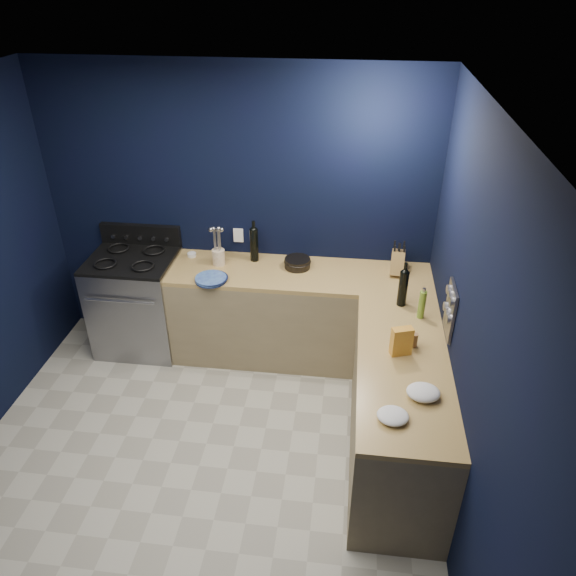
% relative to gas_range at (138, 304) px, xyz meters
% --- Properties ---
extents(floor, '(3.50, 3.50, 0.02)m').
position_rel_gas_range_xyz_m(floor, '(0.93, -1.42, -0.47)').
color(floor, '#ADA998').
rests_on(floor, ground).
extents(ceiling, '(3.50, 3.50, 0.02)m').
position_rel_gas_range_xyz_m(ceiling, '(0.93, -1.42, 2.15)').
color(ceiling, silver).
rests_on(ceiling, ground).
extents(wall_back, '(3.50, 0.02, 2.60)m').
position_rel_gas_range_xyz_m(wall_back, '(0.93, 0.34, 0.84)').
color(wall_back, black).
rests_on(wall_back, ground).
extents(wall_right, '(0.02, 3.50, 2.60)m').
position_rel_gas_range_xyz_m(wall_right, '(2.69, -1.42, 0.84)').
color(wall_right, black).
rests_on(wall_right, ground).
extents(cab_back, '(2.30, 0.63, 0.86)m').
position_rel_gas_range_xyz_m(cab_back, '(1.53, 0.02, -0.03)').
color(cab_back, '#8E7C57').
rests_on(cab_back, floor).
extents(top_back, '(2.30, 0.63, 0.04)m').
position_rel_gas_range_xyz_m(top_back, '(1.53, 0.02, 0.42)').
color(top_back, olive).
rests_on(top_back, cab_back).
extents(cab_right, '(0.63, 1.67, 0.86)m').
position_rel_gas_range_xyz_m(cab_right, '(2.37, -1.13, -0.03)').
color(cab_right, '#8E7C57').
rests_on(cab_right, floor).
extents(top_right, '(0.63, 1.67, 0.04)m').
position_rel_gas_range_xyz_m(top_right, '(2.37, -1.13, 0.42)').
color(top_right, olive).
rests_on(top_right, cab_right).
extents(gas_range, '(0.76, 0.66, 0.92)m').
position_rel_gas_range_xyz_m(gas_range, '(0.00, 0.00, 0.00)').
color(gas_range, gray).
rests_on(gas_range, floor).
extents(oven_door, '(0.59, 0.02, 0.42)m').
position_rel_gas_range_xyz_m(oven_door, '(0.00, -0.32, -0.01)').
color(oven_door, black).
rests_on(oven_door, gas_range).
extents(cooktop, '(0.76, 0.66, 0.03)m').
position_rel_gas_range_xyz_m(cooktop, '(0.00, 0.00, 0.48)').
color(cooktop, black).
rests_on(cooktop, gas_range).
extents(backguard, '(0.76, 0.06, 0.20)m').
position_rel_gas_range_xyz_m(backguard, '(0.00, 0.30, 0.58)').
color(backguard, black).
rests_on(backguard, gas_range).
extents(spice_panel, '(0.02, 0.28, 0.38)m').
position_rel_gas_range_xyz_m(spice_panel, '(2.67, -0.87, 0.72)').
color(spice_panel, gray).
rests_on(spice_panel, wall_right).
extents(wall_outlet, '(0.09, 0.02, 0.13)m').
position_rel_gas_range_xyz_m(wall_outlet, '(0.93, 0.32, 0.62)').
color(wall_outlet, white).
rests_on(wall_outlet, wall_back).
extents(plate_stack, '(0.33, 0.33, 0.03)m').
position_rel_gas_range_xyz_m(plate_stack, '(0.79, -0.22, 0.46)').
color(plate_stack, '#2F3891').
rests_on(plate_stack, top_back).
extents(ramekin, '(0.09, 0.09, 0.03)m').
position_rel_gas_range_xyz_m(ramekin, '(0.51, 0.20, 0.46)').
color(ramekin, white).
rests_on(ramekin, top_back).
extents(utensil_crock, '(0.13, 0.13, 0.14)m').
position_rel_gas_range_xyz_m(utensil_crock, '(0.79, 0.08, 0.51)').
color(utensil_crock, beige).
rests_on(utensil_crock, top_back).
extents(wine_bottle_back, '(0.09, 0.09, 0.31)m').
position_rel_gas_range_xyz_m(wine_bottle_back, '(1.10, 0.19, 0.59)').
color(wine_bottle_back, black).
rests_on(wine_bottle_back, top_back).
extents(lemon_basket, '(0.28, 0.28, 0.09)m').
position_rel_gas_range_xyz_m(lemon_basket, '(1.50, 0.11, 0.48)').
color(lemon_basket, black).
rests_on(lemon_basket, top_back).
extents(knife_block, '(0.14, 0.25, 0.25)m').
position_rel_gas_range_xyz_m(knife_block, '(2.37, 0.12, 0.54)').
color(knife_block, olive).
rests_on(knife_block, top_back).
extents(wine_bottle_right, '(0.09, 0.09, 0.30)m').
position_rel_gas_range_xyz_m(wine_bottle_right, '(2.38, -0.40, 0.59)').
color(wine_bottle_right, black).
rests_on(wine_bottle_right, top_right).
extents(oil_bottle, '(0.07, 0.07, 0.23)m').
position_rel_gas_range_xyz_m(oil_bottle, '(2.52, -0.56, 0.55)').
color(oil_bottle, olive).
rests_on(oil_bottle, top_right).
extents(spice_jar_near, '(0.05, 0.05, 0.11)m').
position_rel_gas_range_xyz_m(spice_jar_near, '(2.44, -0.94, 0.49)').
color(spice_jar_near, olive).
rests_on(spice_jar_near, top_right).
extents(spice_jar_far, '(0.06, 0.06, 0.09)m').
position_rel_gas_range_xyz_m(spice_jar_far, '(2.36, -0.99, 0.49)').
color(spice_jar_far, olive).
rests_on(spice_jar_far, top_right).
extents(crouton_bag, '(0.16, 0.11, 0.21)m').
position_rel_gas_range_xyz_m(crouton_bag, '(2.34, -1.03, 0.55)').
color(crouton_bag, '#C64017').
rests_on(crouton_bag, top_right).
extents(towel_front, '(0.22, 0.19, 0.07)m').
position_rel_gas_range_xyz_m(towel_front, '(2.46, -1.46, 0.48)').
color(towel_front, white).
rests_on(towel_front, top_right).
extents(towel_end, '(0.21, 0.19, 0.06)m').
position_rel_gas_range_xyz_m(towel_end, '(2.26, -1.68, 0.47)').
color(towel_end, white).
rests_on(towel_end, top_right).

